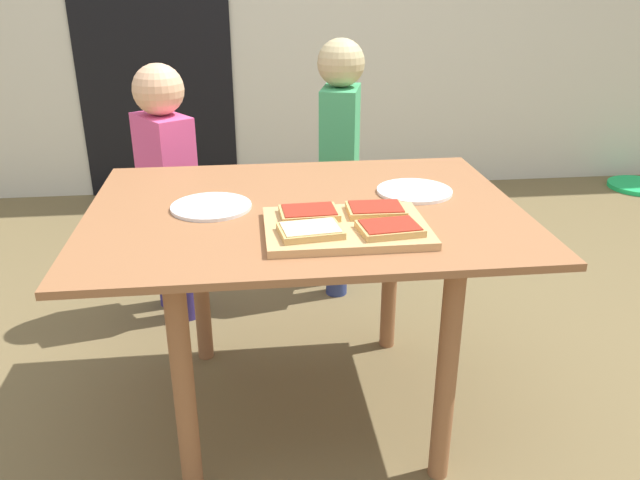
% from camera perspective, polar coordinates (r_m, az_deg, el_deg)
% --- Properties ---
extents(ground_plane, '(16.00, 16.00, 0.00)m').
position_cam_1_polar(ground_plane, '(2.12, -1.21, -14.74)').
color(ground_plane, brown).
extents(house_door, '(0.90, 0.02, 2.00)m').
position_cam_1_polar(house_door, '(3.95, -14.98, 18.03)').
color(house_door, black).
rests_on(house_door, ground).
extents(dining_table, '(1.20, 0.89, 0.69)m').
position_cam_1_polar(dining_table, '(1.82, -1.36, -0.08)').
color(dining_table, '#925D38').
rests_on(dining_table, ground).
extents(cutting_board, '(0.41, 0.30, 0.02)m').
position_cam_1_polar(cutting_board, '(1.61, 2.34, 1.11)').
color(cutting_board, tan).
rests_on(cutting_board, dining_table).
extents(pizza_slice_far_left, '(0.15, 0.12, 0.02)m').
position_cam_1_polar(pizza_slice_far_left, '(1.65, -0.84, 2.47)').
color(pizza_slice_far_left, tan).
rests_on(pizza_slice_far_left, cutting_board).
extents(pizza_slice_near_left, '(0.16, 0.13, 0.02)m').
position_cam_1_polar(pizza_slice_near_left, '(1.54, -0.86, 0.86)').
color(pizza_slice_near_left, tan).
rests_on(pizza_slice_near_left, cutting_board).
extents(pizza_slice_far_right, '(0.15, 0.11, 0.02)m').
position_cam_1_polar(pizza_slice_far_right, '(1.68, 5.04, 2.75)').
color(pizza_slice_far_right, tan).
rests_on(pizza_slice_far_right, cutting_board).
extents(pizza_slice_near_right, '(0.16, 0.13, 0.02)m').
position_cam_1_polar(pizza_slice_near_right, '(1.56, 6.30, 1.06)').
color(pizza_slice_near_right, tan).
rests_on(pizza_slice_near_right, cutting_board).
extents(plate_white_left, '(0.22, 0.22, 0.01)m').
position_cam_1_polar(plate_white_left, '(1.79, -9.75, 2.98)').
color(plate_white_left, white).
rests_on(plate_white_left, dining_table).
extents(plate_white_right, '(0.22, 0.22, 0.01)m').
position_cam_1_polar(plate_white_right, '(1.92, 8.47, 4.38)').
color(plate_white_right, white).
rests_on(plate_white_right, dining_table).
extents(child_left, '(0.25, 0.28, 1.00)m').
position_cam_1_polar(child_left, '(2.49, -13.60, 5.65)').
color(child_left, navy).
rests_on(child_left, ground).
extents(child_right, '(0.20, 0.27, 1.06)m').
position_cam_1_polar(child_right, '(2.62, 1.80, 8.08)').
color(child_right, navy).
rests_on(child_right, ground).
extents(garden_hose_coil, '(0.38, 0.38, 0.03)m').
position_cam_1_polar(garden_hose_coil, '(4.60, 26.72, 4.36)').
color(garden_hose_coil, '#1DC360').
rests_on(garden_hose_coil, ground).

